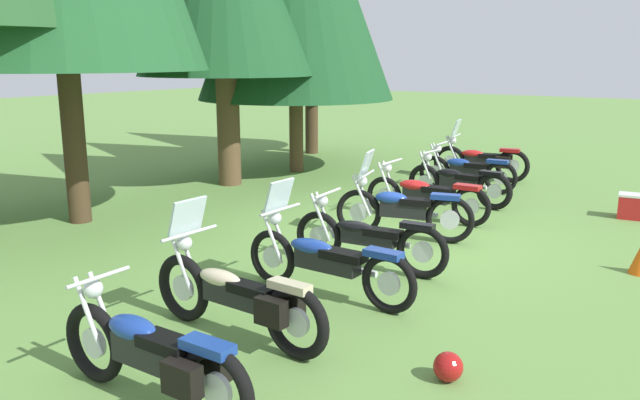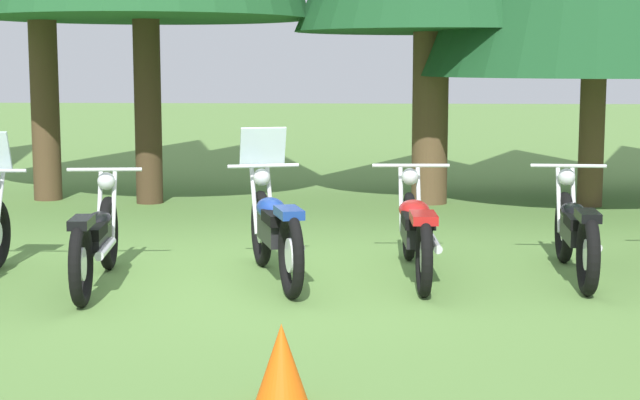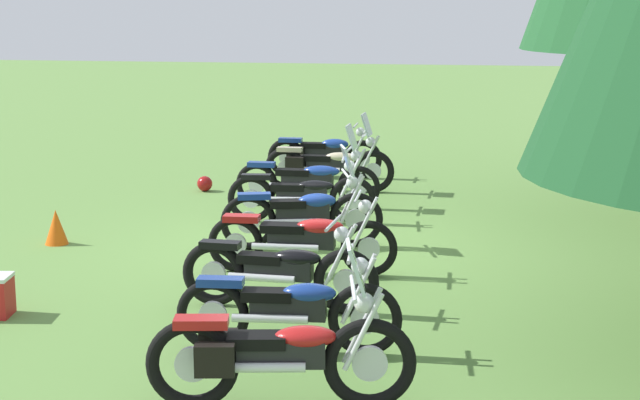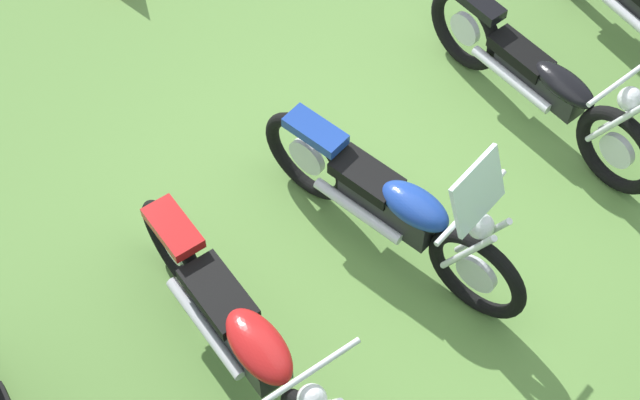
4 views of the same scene
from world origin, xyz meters
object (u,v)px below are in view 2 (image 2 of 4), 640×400
Objects in this scene: motorcycle_4 at (275,228)px; traffic_cone at (282,363)px; motorcycle_6 at (576,231)px; motorcycle_5 at (416,229)px; motorcycle_3 at (96,239)px.

motorcycle_4 reaches higher than traffic_cone.
motorcycle_4 reaches higher than motorcycle_6.
motorcycle_4 reaches higher than motorcycle_5.
motorcycle_4 is 2.81m from motorcycle_6.
motorcycle_3 is 4.68× the size of traffic_cone.
traffic_cone is at bearing -153.98° from motorcycle_3.
motorcycle_3 is 3.64m from traffic_cone.
motorcycle_4 is 4.46× the size of traffic_cone.
motorcycle_3 is at bearing 122.39° from traffic_cone.
motorcycle_5 is at bearing -96.12° from motorcycle_4.
motorcycle_6 is at bearing -88.36° from motorcycle_3.
motorcycle_3 is 4.41m from motorcycle_6.
motorcycle_3 is at bearing 98.68° from motorcycle_5.
motorcycle_3 is 1.05× the size of motorcycle_4.
motorcycle_5 is 1.49m from motorcycle_6.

